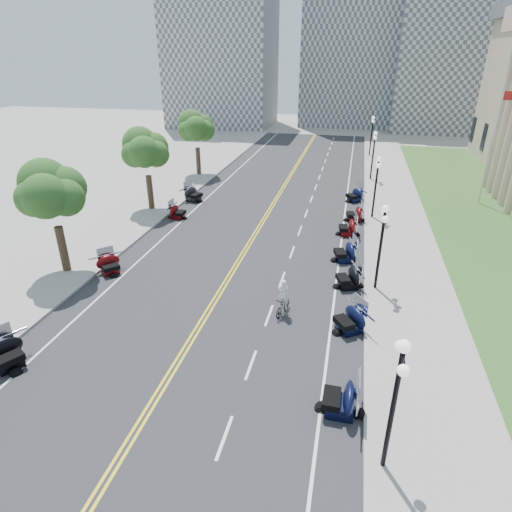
# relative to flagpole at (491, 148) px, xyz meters

# --- Properties ---
(ground) EXTENTS (160.00, 160.00, 0.00)m
(ground) POSITION_rel_flagpole_xyz_m (-18.00, -22.00, -5.00)
(ground) COLOR gray
(road) EXTENTS (16.00, 90.00, 0.01)m
(road) POSITION_rel_flagpole_xyz_m (-18.00, -12.00, -5.00)
(road) COLOR #333335
(road) RESTS_ON ground
(centerline_yellow_a) EXTENTS (0.12, 90.00, 0.00)m
(centerline_yellow_a) POSITION_rel_flagpole_xyz_m (-18.12, -12.00, -4.99)
(centerline_yellow_a) COLOR yellow
(centerline_yellow_a) RESTS_ON road
(centerline_yellow_b) EXTENTS (0.12, 90.00, 0.00)m
(centerline_yellow_b) POSITION_rel_flagpole_xyz_m (-17.88, -12.00, -4.99)
(centerline_yellow_b) COLOR yellow
(centerline_yellow_b) RESTS_ON road
(edge_line_north) EXTENTS (0.12, 90.00, 0.00)m
(edge_line_north) POSITION_rel_flagpole_xyz_m (-11.60, -12.00, -4.99)
(edge_line_north) COLOR white
(edge_line_north) RESTS_ON road
(edge_line_south) EXTENTS (0.12, 90.00, 0.00)m
(edge_line_south) POSITION_rel_flagpole_xyz_m (-24.40, -12.00, -4.99)
(edge_line_south) COLOR white
(edge_line_south) RESTS_ON road
(lane_dash_4) EXTENTS (0.12, 2.00, 0.00)m
(lane_dash_4) POSITION_rel_flagpole_xyz_m (-14.80, -30.00, -4.99)
(lane_dash_4) COLOR white
(lane_dash_4) RESTS_ON road
(lane_dash_5) EXTENTS (0.12, 2.00, 0.00)m
(lane_dash_5) POSITION_rel_flagpole_xyz_m (-14.80, -26.00, -4.99)
(lane_dash_5) COLOR white
(lane_dash_5) RESTS_ON road
(lane_dash_6) EXTENTS (0.12, 2.00, 0.00)m
(lane_dash_6) POSITION_rel_flagpole_xyz_m (-14.80, -22.00, -4.99)
(lane_dash_6) COLOR white
(lane_dash_6) RESTS_ON road
(lane_dash_7) EXTENTS (0.12, 2.00, 0.00)m
(lane_dash_7) POSITION_rel_flagpole_xyz_m (-14.80, -18.00, -4.99)
(lane_dash_7) COLOR white
(lane_dash_7) RESTS_ON road
(lane_dash_8) EXTENTS (0.12, 2.00, 0.00)m
(lane_dash_8) POSITION_rel_flagpole_xyz_m (-14.80, -14.00, -4.99)
(lane_dash_8) COLOR white
(lane_dash_8) RESTS_ON road
(lane_dash_9) EXTENTS (0.12, 2.00, 0.00)m
(lane_dash_9) POSITION_rel_flagpole_xyz_m (-14.80, -10.00, -4.99)
(lane_dash_9) COLOR white
(lane_dash_9) RESTS_ON road
(lane_dash_10) EXTENTS (0.12, 2.00, 0.00)m
(lane_dash_10) POSITION_rel_flagpole_xyz_m (-14.80, -6.00, -4.99)
(lane_dash_10) COLOR white
(lane_dash_10) RESTS_ON road
(lane_dash_11) EXTENTS (0.12, 2.00, 0.00)m
(lane_dash_11) POSITION_rel_flagpole_xyz_m (-14.80, -2.00, -4.99)
(lane_dash_11) COLOR white
(lane_dash_11) RESTS_ON road
(lane_dash_12) EXTENTS (0.12, 2.00, 0.00)m
(lane_dash_12) POSITION_rel_flagpole_xyz_m (-14.80, 2.00, -4.99)
(lane_dash_12) COLOR white
(lane_dash_12) RESTS_ON road
(lane_dash_13) EXTENTS (0.12, 2.00, 0.00)m
(lane_dash_13) POSITION_rel_flagpole_xyz_m (-14.80, 6.00, -4.99)
(lane_dash_13) COLOR white
(lane_dash_13) RESTS_ON road
(lane_dash_14) EXTENTS (0.12, 2.00, 0.00)m
(lane_dash_14) POSITION_rel_flagpole_xyz_m (-14.80, 10.00, -4.99)
(lane_dash_14) COLOR white
(lane_dash_14) RESTS_ON road
(lane_dash_15) EXTENTS (0.12, 2.00, 0.00)m
(lane_dash_15) POSITION_rel_flagpole_xyz_m (-14.80, 14.00, -4.99)
(lane_dash_15) COLOR white
(lane_dash_15) RESTS_ON road
(lane_dash_16) EXTENTS (0.12, 2.00, 0.00)m
(lane_dash_16) POSITION_rel_flagpole_xyz_m (-14.80, 18.00, -4.99)
(lane_dash_16) COLOR white
(lane_dash_16) RESTS_ON road
(lane_dash_17) EXTENTS (0.12, 2.00, 0.00)m
(lane_dash_17) POSITION_rel_flagpole_xyz_m (-14.80, 22.00, -4.99)
(lane_dash_17) COLOR white
(lane_dash_17) RESTS_ON road
(lane_dash_18) EXTENTS (0.12, 2.00, 0.00)m
(lane_dash_18) POSITION_rel_flagpole_xyz_m (-14.80, 26.00, -4.99)
(lane_dash_18) COLOR white
(lane_dash_18) RESTS_ON road
(lane_dash_19) EXTENTS (0.12, 2.00, 0.00)m
(lane_dash_19) POSITION_rel_flagpole_xyz_m (-14.80, 30.00, -4.99)
(lane_dash_19) COLOR white
(lane_dash_19) RESTS_ON road
(sidewalk_north) EXTENTS (5.00, 90.00, 0.15)m
(sidewalk_north) POSITION_rel_flagpole_xyz_m (-7.50, -12.00, -4.92)
(sidewalk_north) COLOR #9E9991
(sidewalk_north) RESTS_ON ground
(sidewalk_south) EXTENTS (5.00, 90.00, 0.15)m
(sidewalk_south) POSITION_rel_flagpole_xyz_m (-28.50, -12.00, -4.92)
(sidewalk_south) COLOR #9E9991
(sidewalk_south) RESTS_ON ground
(lawn) EXTENTS (9.00, 60.00, 0.10)m
(lawn) POSITION_rel_flagpole_xyz_m (-0.50, -4.00, -4.95)
(lawn) COLOR #356023
(lawn) RESTS_ON ground
(distant_block_a) EXTENTS (18.00, 14.00, 26.00)m
(distant_block_a) POSITION_rel_flagpole_xyz_m (-36.00, 40.00, 8.00)
(distant_block_a) COLOR gray
(distant_block_a) RESTS_ON ground
(distant_block_b) EXTENTS (16.00, 12.00, 30.00)m
(distant_block_b) POSITION_rel_flagpole_xyz_m (-14.00, 46.00, 10.00)
(distant_block_b) COLOR gray
(distant_block_b) RESTS_ON ground
(distant_block_c) EXTENTS (20.00, 14.00, 22.00)m
(distant_block_c) POSITION_rel_flagpole_xyz_m (4.00, 43.00, 6.00)
(distant_block_c) COLOR gray
(distant_block_c) RESTS_ON ground
(street_lamp_1) EXTENTS (0.50, 1.20, 4.90)m
(street_lamp_1) POSITION_rel_flagpole_xyz_m (-9.40, -30.00, -2.40)
(street_lamp_1) COLOR black
(street_lamp_1) RESTS_ON sidewalk_north
(street_lamp_2) EXTENTS (0.50, 1.20, 4.90)m
(street_lamp_2) POSITION_rel_flagpole_xyz_m (-9.40, -18.00, -2.40)
(street_lamp_2) COLOR black
(street_lamp_2) RESTS_ON sidewalk_north
(street_lamp_3) EXTENTS (0.50, 1.20, 4.90)m
(street_lamp_3) POSITION_rel_flagpole_xyz_m (-9.40, -6.00, -2.40)
(street_lamp_3) COLOR black
(street_lamp_3) RESTS_ON sidewalk_north
(street_lamp_4) EXTENTS (0.50, 1.20, 4.90)m
(street_lamp_4) POSITION_rel_flagpole_xyz_m (-9.40, 6.00, -2.40)
(street_lamp_4) COLOR black
(street_lamp_4) RESTS_ON sidewalk_north
(street_lamp_5) EXTENTS (0.50, 1.20, 4.90)m
(street_lamp_5) POSITION_rel_flagpole_xyz_m (-9.40, 18.00, -2.40)
(street_lamp_5) COLOR black
(street_lamp_5) RESTS_ON sidewalk_north
(flagpole) EXTENTS (1.10, 0.20, 10.00)m
(flagpole) POSITION_rel_flagpole_xyz_m (0.00, 0.00, 0.00)
(flagpole) COLOR silver
(flagpole) RESTS_ON ground
(tree_2) EXTENTS (4.80, 4.80, 9.20)m
(tree_2) POSITION_rel_flagpole_xyz_m (-28.00, -20.00, -0.25)
(tree_2) COLOR #235619
(tree_2) RESTS_ON sidewalk_south
(tree_3) EXTENTS (4.80, 4.80, 9.20)m
(tree_3) POSITION_rel_flagpole_xyz_m (-28.00, -8.00, -0.25)
(tree_3) COLOR #235619
(tree_3) RESTS_ON sidewalk_south
(tree_4) EXTENTS (4.80, 4.80, 9.20)m
(tree_4) POSITION_rel_flagpole_xyz_m (-28.00, 4.00, -0.25)
(tree_4) COLOR #235619
(tree_4) RESTS_ON sidewalk_south
(motorcycle_n_4) EXTENTS (2.10, 2.10, 1.45)m
(motorcycle_n_4) POSITION_rel_flagpole_xyz_m (-10.90, -27.86, -4.27)
(motorcycle_n_4) COLOR black
(motorcycle_n_4) RESTS_ON road
(motorcycle_n_5) EXTENTS (2.80, 2.80, 1.41)m
(motorcycle_n_5) POSITION_rel_flagpole_xyz_m (-10.73, -22.44, -4.30)
(motorcycle_n_5) COLOR black
(motorcycle_n_5) RESTS_ON road
(motorcycle_n_6) EXTENTS (2.52, 2.52, 1.38)m
(motorcycle_n_6) POSITION_rel_flagpole_xyz_m (-10.93, -18.06, -4.31)
(motorcycle_n_6) COLOR black
(motorcycle_n_6) RESTS_ON road
(motorcycle_n_7) EXTENTS (2.54, 2.54, 1.43)m
(motorcycle_n_7) POSITION_rel_flagpole_xyz_m (-11.26, -14.58, -4.28)
(motorcycle_n_7) COLOR black
(motorcycle_n_7) RESTS_ON road
(motorcycle_n_8) EXTENTS (2.20, 2.20, 1.37)m
(motorcycle_n_8) POSITION_rel_flagpole_xyz_m (-11.24, -10.06, -4.32)
(motorcycle_n_8) COLOR #590A0C
(motorcycle_n_8) RESTS_ON road
(motorcycle_n_9) EXTENTS (2.24, 2.24, 1.35)m
(motorcycle_n_9) POSITION_rel_flagpole_xyz_m (-10.82, -6.91, -4.33)
(motorcycle_n_9) COLOR #590A0C
(motorcycle_n_9) RESTS_ON road
(motorcycle_n_10) EXTENTS (2.70, 2.70, 1.36)m
(motorcycle_n_10) POSITION_rel_flagpole_xyz_m (-10.92, -1.80, -4.32)
(motorcycle_n_10) COLOR black
(motorcycle_n_10) RESTS_ON road
(motorcycle_s_4) EXTENTS (2.81, 2.81, 1.44)m
(motorcycle_s_4) POSITION_rel_flagpole_xyz_m (-25.00, -28.44, -4.28)
(motorcycle_s_4) COLOR black
(motorcycle_s_4) RESTS_ON road
(motorcycle_s_6) EXTENTS (2.56, 2.56, 1.27)m
(motorcycle_s_6) POSITION_rel_flagpole_xyz_m (-25.28, -19.57, -4.37)
(motorcycle_s_6) COLOR #590A0C
(motorcycle_s_6) RESTS_ON road
(motorcycle_s_8) EXTENTS (1.89, 1.89, 1.26)m
(motorcycle_s_8) POSITION_rel_flagpole_xyz_m (-24.96, -9.57, -4.37)
(motorcycle_s_8) COLOR #590A0C
(motorcycle_s_8) RESTS_ON road
(motorcycle_s_9) EXTENTS (2.68, 2.68, 1.47)m
(motorcycle_s_9) POSITION_rel_flagpole_xyz_m (-25.30, -4.95, -4.26)
(motorcycle_s_9) COLOR black
(motorcycle_s_9) RESTS_ON road
(bicycle) EXTENTS (0.85, 1.71, 0.99)m
(bicycle) POSITION_rel_flagpole_xyz_m (-14.13, -21.68, -4.50)
(bicycle) COLOR #A51414
(bicycle) RESTS_ON road
(cyclist_rider) EXTENTS (0.61, 0.40, 1.66)m
(cyclist_rider) POSITION_rel_flagpole_xyz_m (-14.13, -21.68, -3.18)
(cyclist_rider) COLOR white
(cyclist_rider) RESTS_ON bicycle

